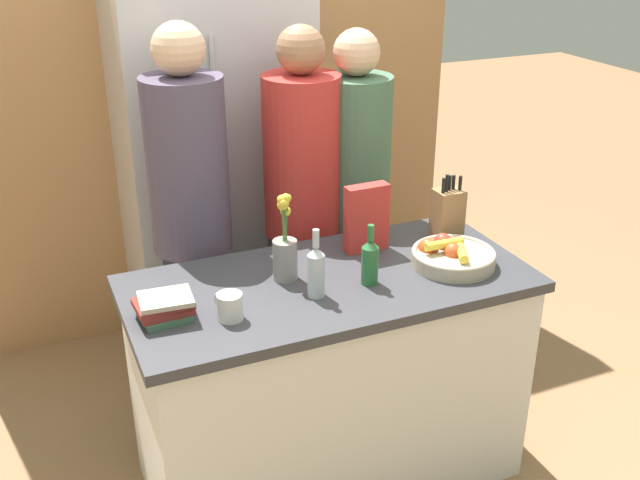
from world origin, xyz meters
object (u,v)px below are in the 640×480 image
book_stack (164,307)px  coffee_mug (229,306)px  bottle_oil (370,261)px  bottle_vinegar (316,270)px  flower_vase (285,249)px  refrigerator (214,161)px  person_at_sink (191,213)px  person_in_red_tee (354,196)px  knife_block (448,213)px  person_in_blue (302,201)px  fruit_bowl (452,255)px  cereal_box (366,218)px

book_stack → coffee_mug: bearing=-24.0°
bottle_oil → bottle_vinegar: size_ratio=0.91×
flower_vase → refrigerator: bearing=87.5°
coffee_mug → person_at_sink: (0.06, 0.70, 0.06)m
flower_vase → person_in_red_tee: person_in_red_tee is taller
refrigerator → bottle_oil: bearing=-80.1°
refrigerator → knife_block: (0.69, -1.00, -0.00)m
knife_block → person_at_sink: 1.04m
person_in_blue → person_in_red_tee: (0.25, 0.00, -0.02)m
coffee_mug → person_in_red_tee: person_in_red_tee is taller
coffee_mug → bottle_vinegar: size_ratio=0.47×
fruit_bowl → bottle_oil: size_ratio=1.39×
knife_block → coffee_mug: size_ratio=2.30×
fruit_bowl → flower_vase: size_ratio=0.95×
bottle_oil → bottle_vinegar: bearing=-177.3°
cereal_box → coffee_mug: 0.72m
fruit_bowl → person_in_red_tee: 0.67m
flower_vase → bottle_vinegar: bearing=-72.1°
cereal_box → person_in_red_tee: size_ratio=0.16×
flower_vase → person_in_blue: person_in_blue is taller
flower_vase → person_in_red_tee: (0.53, 0.52, -0.06)m
fruit_bowl → coffee_mug: size_ratio=2.66×
book_stack → flower_vase: bearing=12.8°
coffee_mug → bottle_oil: 0.54m
refrigerator → person_in_red_tee: 0.74m
knife_block → coffee_mug: bearing=-164.5°
fruit_bowl → bottle_vinegar: bearing=-177.8°
cereal_box → person_in_blue: person_in_blue is taller
cereal_box → person_in_blue: bearing=103.8°
bottle_vinegar → person_in_blue: person_in_blue is taller
flower_vase → person_in_blue: bearing=61.9°
flower_vase → book_stack: 0.49m
knife_block → person_in_blue: person_in_blue is taller
coffee_mug → person_at_sink: person_at_sink is taller
refrigerator → bottle_oil: refrigerator is taller
cereal_box → person_at_sink: (-0.59, 0.40, -0.03)m
knife_block → book_stack: bearing=-170.9°
flower_vase → bottle_oil: flower_vase is taller
flower_vase → bottle_oil: size_ratio=1.46×
fruit_bowl → bottle_vinegar: bottle_vinegar is taller
book_stack → bottle_oil: bearing=-3.6°
flower_vase → coffee_mug: bearing=-144.4°
refrigerator → flower_vase: 1.09m
person_at_sink → person_in_blue: (0.49, 0.01, -0.03)m
fruit_bowl → person_in_blue: size_ratio=0.19×
bottle_vinegar → person_in_red_tee: bearing=55.3°
fruit_bowl → person_in_blue: person_in_blue is taller
knife_block → bottle_vinegar: knife_block is taller
flower_vase → person_at_sink: 0.55m
book_stack → bottle_vinegar: (0.52, -0.06, 0.06)m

